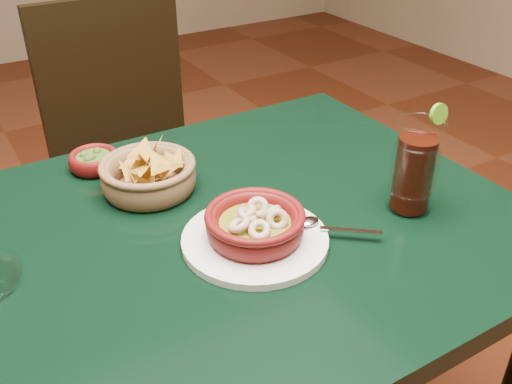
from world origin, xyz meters
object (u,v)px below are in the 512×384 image
dining_table (181,287)px  shrimp_plate (255,228)px  dining_chair (137,159)px  chip_basket (149,175)px  cola_drink (414,168)px

dining_table → shrimp_plate: 0.18m
dining_table → dining_chair: dining_chair is taller
dining_chair → chip_basket: (-0.16, -0.54, 0.25)m
dining_chair → chip_basket: size_ratio=4.59×
dining_table → chip_basket: (0.02, 0.17, 0.13)m
dining_chair → chip_basket: bearing=-106.0°
dining_chair → cola_drink: bearing=-75.6°
dining_chair → cola_drink: (0.21, -0.84, 0.30)m
dining_table → shrimp_plate: shrimp_plate is taller
shrimp_plate → cola_drink: size_ratio=1.57×
shrimp_plate → cola_drink: 0.30m
dining_table → cola_drink: size_ratio=6.25×
dining_chair → shrimp_plate: bearing=-95.3°
dining_table → chip_basket: bearing=81.9°
dining_chair → cola_drink: size_ratio=5.01×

